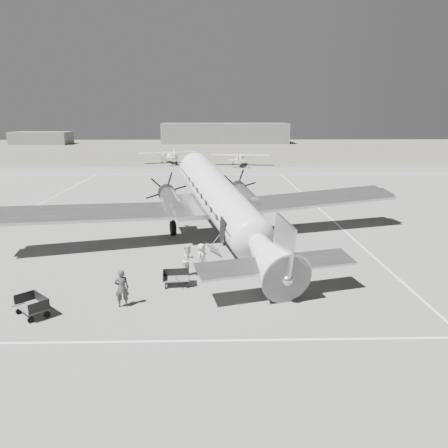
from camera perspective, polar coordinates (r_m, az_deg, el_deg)
The scene contains 16 objects.
ground at distance 32.50m, azimuth -3.12°, elevation -2.90°, with size 260.00×260.00×0.00m, color slate.
taxi_line_near at distance 19.55m, azimuth -4.33°, elevation -14.98°, with size 60.00×0.15×0.01m, color silver.
taxi_line_right at distance 34.29m, azimuth 17.38°, elevation -2.62°, with size 0.15×80.00×0.01m, color silver.
taxi_line_left at distance 46.23m, azimuth -25.64°, elevation 0.86°, with size 0.15×60.00×0.01m, color silver.
taxi_line_horizon at distance 71.70m, azimuth -2.20°, elevation 6.51°, with size 90.00×0.15×0.01m, color silver.
grass_infield at distance 126.42m, azimuth -1.87°, elevation 9.81°, with size 260.00×90.00×0.01m, color #575549.
hangar_main at distance 151.24m, azimuth 0.12°, elevation 11.78°, with size 42.00×14.00×6.60m.
shed_secondary at distance 156.61m, azimuth -22.73°, elevation 10.31°, with size 18.00×10.00×4.00m, color #585858.
dc3_airliner at distance 31.68m, azimuth -0.09°, elevation 2.39°, with size 32.09×22.27×6.11m, color #BABABC, non-canonical shape.
light_plane_left at distance 88.63m, azimuth -7.19°, elevation 8.67°, with size 11.98×9.72×2.49m, color silver, non-canonical shape.
light_plane_right at distance 84.00m, azimuth 2.11°, elevation 8.44°, with size 11.45×9.29×2.38m, color silver, non-canonical shape.
baggage_cart_near at distance 25.14m, azimuth -6.26°, elevation -7.07°, with size 1.58×1.12×0.89m, color #585858, non-canonical shape.
baggage_cart_far at distance 23.37m, azimuth -23.78°, elevation -9.82°, with size 1.76×1.24×0.99m, color #585858, non-canonical shape.
ground_crew at distance 22.83m, azimuth -13.21°, elevation -8.16°, with size 0.72×0.48×1.98m, color #323232.
ramp_agent at distance 26.40m, azimuth -4.65°, elevation -4.73°, with size 0.96×0.75×1.98m, color silver.
passenger at distance 27.13m, azimuth -2.96°, elevation -4.39°, with size 0.88×0.57×1.79m, color #B1B1AF.
Camera 1 is at (1.01, -31.06, 9.50)m, focal length 35.00 mm.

